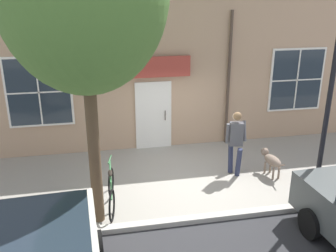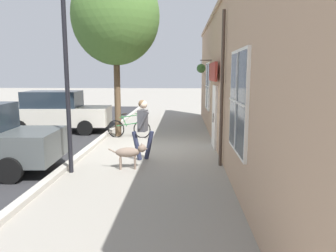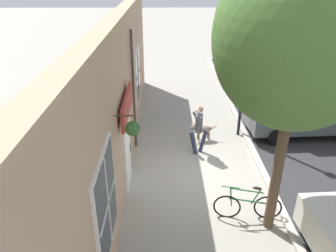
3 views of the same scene
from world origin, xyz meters
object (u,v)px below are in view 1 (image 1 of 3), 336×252
dog_on_leash (271,160)px  leaning_bicycle (111,191)px  pedestrian_walking (236,137)px  street_lamp (335,58)px

dog_on_leash → leaning_bicycle: bearing=-80.3°
dog_on_leash → leaning_bicycle: leaning_bicycle is taller
pedestrian_walking → leaning_bicycle: 3.50m
pedestrian_walking → street_lamp: street_lamp is taller
dog_on_leash → leaning_bicycle: size_ratio=0.60×
leaning_bicycle → pedestrian_walking: bearing=106.2°
leaning_bicycle → street_lamp: street_lamp is taller
pedestrian_walking → dog_on_leash: 1.14m
pedestrian_walking → leaning_bicycle: bearing=-73.8°
dog_on_leash → pedestrian_walking: bearing=-104.0°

